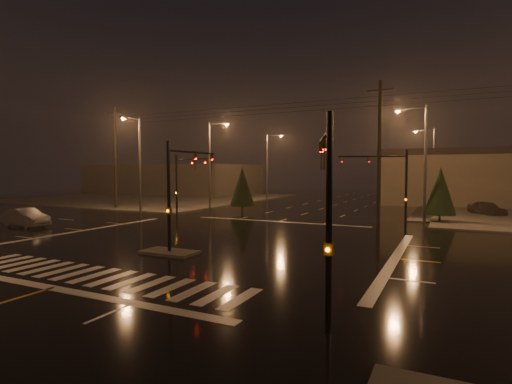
{
  "coord_description": "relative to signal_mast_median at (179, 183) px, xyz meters",
  "views": [
    {
      "loc": [
        13.4,
        -20.96,
        4.41
      ],
      "look_at": [
        1.67,
        3.17,
        3.0
      ],
      "focal_mm": 28.0,
      "sensor_mm": 36.0,
      "label": 1
    }
  ],
  "objects": [
    {
      "name": "ground",
      "position": [
        -0.0,
        3.07,
        -3.75
      ],
      "size": [
        140.0,
        140.0,
        0.0
      ],
      "primitive_type": "plane",
      "color": "black",
      "rests_on": "ground"
    },
    {
      "name": "sidewalk_nw",
      "position": [
        -30.0,
        33.07,
        -3.69
      ],
      "size": [
        36.0,
        36.0,
        0.12
      ],
      "primitive_type": "cube",
      "color": "#43403C",
      "rests_on": "ground"
    },
    {
      "name": "median_island",
      "position": [
        -0.0,
        -0.93,
        -3.68
      ],
      "size": [
        3.0,
        1.6,
        0.15
      ],
      "primitive_type": "cube",
      "color": "#43403C",
      "rests_on": "ground"
    },
    {
      "name": "crosswalk",
      "position": [
        -0.0,
        -5.93,
        -3.75
      ],
      "size": [
        15.0,
        2.6,
        0.01
      ],
      "primitive_type": "cube",
      "color": "beige",
      "rests_on": "ground"
    },
    {
      "name": "stop_bar_near",
      "position": [
        -0.0,
        -7.93,
        -3.75
      ],
      "size": [
        16.0,
        0.5,
        0.01
      ],
      "primitive_type": "cube",
      "color": "beige",
      "rests_on": "ground"
    },
    {
      "name": "stop_bar_far",
      "position": [
        -0.0,
        14.07,
        -3.75
      ],
      "size": [
        16.0,
        0.5,
        0.01
      ],
      "primitive_type": "cube",
      "color": "beige",
      "rests_on": "ground"
    },
    {
      "name": "commercial_block",
      "position": [
        -35.0,
        45.07,
        -0.95
      ],
      "size": [
        30.0,
        18.0,
        5.6
      ],
      "primitive_type": "cube",
      "color": "#393532",
      "rests_on": "ground"
    },
    {
      "name": "signal_mast_median",
      "position": [
        0.0,
        0.0,
        0.0
      ],
      "size": [
        0.25,
        4.59,
        6.0
      ],
      "color": "black",
      "rests_on": "ground"
    },
    {
      "name": "signal_mast_ne",
      "position": [
        9.5,
        13.21,
        0.04
      ],
      "size": [
        4.84,
        1.86,
        6.0
      ],
      "color": "black",
      "rests_on": "ground"
    },
    {
      "name": "signal_mast_nw",
      "position": [
        -9.5,
        13.21,
        0.04
      ],
      "size": [
        4.84,
        1.86,
        6.0
      ],
      "color": "black",
      "rests_on": "ground"
    },
    {
      "name": "signal_mast_se",
      "position": [
        10.23,
        -6.68,
        -0.04
      ],
      "size": [
        1.55,
        3.87,
        6.0
      ],
      "color": "black",
      "rests_on": "ground"
    },
    {
      "name": "streetlight_1",
      "position": [
        -11.18,
        21.07,
        2.05
      ],
      "size": [
        2.77,
        0.32,
        10.0
      ],
      "color": "#38383A",
      "rests_on": "ground"
    },
    {
      "name": "streetlight_2",
      "position": [
        -11.18,
        37.07,
        2.05
      ],
      "size": [
        2.77,
        0.32,
        10.0
      ],
      "color": "#38383A",
      "rests_on": "ground"
    },
    {
      "name": "streetlight_3",
      "position": [
        11.18,
        19.07,
        2.05
      ],
      "size": [
        2.77,
        0.32,
        10.0
      ],
      "color": "#38383A",
      "rests_on": "ground"
    },
    {
      "name": "streetlight_4",
      "position": [
        11.18,
        39.07,
        2.05
      ],
      "size": [
        2.77,
        0.32,
        10.0
      ],
      "color": "#38383A",
      "rests_on": "ground"
    },
    {
      "name": "streetlight_5",
      "position": [
        -16.0,
        14.26,
        2.05
      ],
      "size": [
        0.32,
        2.77,
        10.0
      ],
      "color": "#38383A",
      "rests_on": "ground"
    },
    {
      "name": "utility_pole_0",
      "position": [
        -22.0,
        17.07,
        2.38
      ],
      "size": [
        2.2,
        0.32,
        12.0
      ],
      "color": "black",
      "rests_on": "ground"
    },
    {
      "name": "utility_pole_1",
      "position": [
        8.0,
        17.07,
        2.38
      ],
      "size": [
        2.2,
        0.32,
        12.0
      ],
      "color": "black",
      "rests_on": "ground"
    },
    {
      "name": "conifer_0",
      "position": [
        12.69,
        19.55,
        -1.02
      ],
      "size": [
        2.61,
        2.61,
        4.78
      ],
      "color": "black",
      "rests_on": "ground"
    },
    {
      "name": "conifer_3",
      "position": [
        -6.49,
        19.64,
        -0.98
      ],
      "size": [
        2.66,
        2.66,
        4.85
      ],
      "color": "black",
      "rests_on": "ground"
    },
    {
      "name": "car_parked",
      "position": [
        16.8,
        27.76,
        -3.03
      ],
      "size": [
        3.74,
        4.46,
        1.44
      ],
      "primitive_type": "imported",
      "rotation": [
        0.0,
        0.0,
        0.58
      ],
      "color": "black",
      "rests_on": "ground"
    },
    {
      "name": "car_crossing",
      "position": [
        -16.9,
        2.45,
        -3.02
      ],
      "size": [
        4.52,
        1.76,
        1.47
      ],
      "primitive_type": "imported",
      "rotation": [
        0.0,
        0.0,
        1.52
      ],
      "color": "slate",
      "rests_on": "ground"
    }
  ]
}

